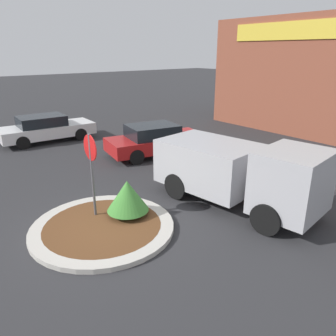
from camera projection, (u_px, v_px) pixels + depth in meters
The scene contains 8 objects.
ground_plane at pixel (103, 229), 8.72m from camera, with size 120.00×120.00×0.00m, color #2D2D30.
traffic_island at pixel (103, 227), 8.70m from camera, with size 3.78×3.78×0.13m.
stop_sign at pixel (91, 162), 8.69m from camera, with size 0.70×0.07×2.46m.
island_shrub at pixel (127, 196), 9.04m from camera, with size 1.16×1.16×1.01m.
utility_truck at pixel (237, 171), 9.77m from camera, with size 5.26×2.66×2.07m.
storefront_building at pixel (320, 75), 19.06m from camera, with size 10.99×6.07×6.26m.
parked_sedan_red at pixel (156, 140), 14.72m from camera, with size 2.63×4.70×1.39m.
parked_sedan_white at pixel (46, 128), 16.95m from camera, with size 2.09×4.74×1.35m.
Camera 1 is at (7.07, -3.39, 4.49)m, focal length 35.00 mm.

